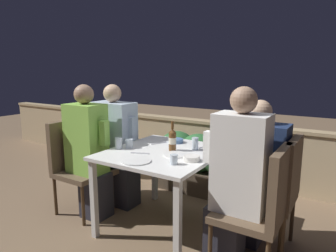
% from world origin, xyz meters
% --- Properties ---
extents(ground_plane, '(16.00, 16.00, 0.00)m').
position_xyz_m(ground_plane, '(0.00, 0.00, 0.00)').
color(ground_plane, '#7A6047').
extents(parapet_wall, '(9.00, 0.18, 0.78)m').
position_xyz_m(parapet_wall, '(0.00, 1.49, 0.40)').
color(parapet_wall, tan).
rests_on(parapet_wall, ground_plane).
extents(dining_table, '(0.95, 1.04, 0.74)m').
position_xyz_m(dining_table, '(0.00, 0.00, 0.66)').
color(dining_table, white).
rests_on(dining_table, ground_plane).
extents(planter_hedge, '(1.08, 0.47, 0.72)m').
position_xyz_m(planter_hedge, '(-0.10, 0.93, 0.40)').
color(planter_hedge, brown).
rests_on(planter_hedge, ground_plane).
extents(chair_left_near, '(0.47, 0.46, 0.96)m').
position_xyz_m(chair_left_near, '(-0.97, -0.18, 0.56)').
color(chair_left_near, brown).
rests_on(chair_left_near, ground_plane).
extents(person_green_blouse, '(0.47, 0.26, 1.33)m').
position_xyz_m(person_green_blouse, '(-0.76, -0.18, 0.67)').
color(person_green_blouse, '#282833').
rests_on(person_green_blouse, ground_plane).
extents(chair_left_far, '(0.47, 0.46, 0.96)m').
position_xyz_m(chair_left_far, '(-0.93, 0.17, 0.56)').
color(chair_left_far, brown).
rests_on(chair_left_far, ground_plane).
extents(person_blue_shirt, '(0.52, 0.26, 1.32)m').
position_xyz_m(person_blue_shirt, '(-0.72, 0.17, 0.66)').
color(person_blue_shirt, '#282833').
rests_on(person_blue_shirt, ground_plane).
extents(chair_right_near, '(0.47, 0.46, 0.96)m').
position_xyz_m(chair_right_near, '(0.96, -0.18, 0.56)').
color(chair_right_near, brown).
rests_on(chair_right_near, ground_plane).
extents(person_white_polo, '(0.47, 0.26, 1.36)m').
position_xyz_m(person_white_polo, '(0.75, -0.18, 0.69)').
color(person_white_polo, '#282833').
rests_on(person_white_polo, ground_plane).
extents(chair_right_far, '(0.47, 0.46, 0.96)m').
position_xyz_m(chair_right_far, '(0.98, 0.19, 0.56)').
color(chair_right_far, brown).
rests_on(chair_right_far, ground_plane).
extents(person_navy_jumper, '(0.52, 0.26, 1.24)m').
position_xyz_m(person_navy_jumper, '(0.76, 0.19, 0.62)').
color(person_navy_jumper, '#282833').
rests_on(person_navy_jumper, ground_plane).
extents(beer_bottle, '(0.07, 0.07, 0.27)m').
position_xyz_m(beer_bottle, '(0.05, 0.07, 0.85)').
color(beer_bottle, brown).
rests_on(beer_bottle, dining_table).
extents(plate_0, '(0.24, 0.24, 0.01)m').
position_xyz_m(plate_0, '(-0.02, -0.38, 0.75)').
color(plate_0, white).
rests_on(plate_0, dining_table).
extents(plate_1, '(0.21, 0.21, 0.01)m').
position_xyz_m(plate_1, '(0.16, -0.05, 0.75)').
color(plate_1, white).
rests_on(plate_1, dining_table).
extents(bowl_0, '(0.15, 0.15, 0.04)m').
position_xyz_m(bowl_0, '(-0.07, 0.34, 0.77)').
color(bowl_0, '#4C709E').
rests_on(bowl_0, dining_table).
extents(bowl_1, '(0.13, 0.13, 0.04)m').
position_xyz_m(bowl_1, '(0.35, -0.12, 0.77)').
color(bowl_1, silver).
rests_on(bowl_1, dining_table).
extents(glass_cup_0, '(0.07, 0.07, 0.11)m').
position_xyz_m(glass_cup_0, '(-0.40, -0.15, 0.80)').
color(glass_cup_0, silver).
rests_on(glass_cup_0, dining_table).
extents(glass_cup_1, '(0.06, 0.06, 0.11)m').
position_xyz_m(glass_cup_1, '(0.22, 0.20, 0.80)').
color(glass_cup_1, silver).
rests_on(glass_cup_1, dining_table).
extents(glass_cup_2, '(0.06, 0.06, 0.08)m').
position_xyz_m(glass_cup_2, '(0.27, -0.28, 0.78)').
color(glass_cup_2, silver).
rests_on(glass_cup_2, dining_table).
extents(glass_cup_3, '(0.07, 0.07, 0.08)m').
position_xyz_m(glass_cup_3, '(-0.34, -0.07, 0.79)').
color(glass_cup_3, silver).
rests_on(glass_cup_3, dining_table).
extents(fork_0, '(0.10, 0.16, 0.01)m').
position_xyz_m(fork_0, '(-0.20, 0.21, 0.75)').
color(fork_0, silver).
rests_on(fork_0, dining_table).
extents(fork_1, '(0.17, 0.08, 0.01)m').
position_xyz_m(fork_1, '(-0.13, -0.18, 0.75)').
color(fork_1, silver).
rests_on(fork_1, dining_table).
extents(fork_2, '(0.10, 0.16, 0.01)m').
position_xyz_m(fork_2, '(0.27, 0.33, 0.75)').
color(fork_2, silver).
rests_on(fork_2, dining_table).
extents(potted_plant, '(0.32, 0.32, 0.70)m').
position_xyz_m(potted_plant, '(-1.41, 0.79, 0.43)').
color(potted_plant, brown).
rests_on(potted_plant, ground_plane).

